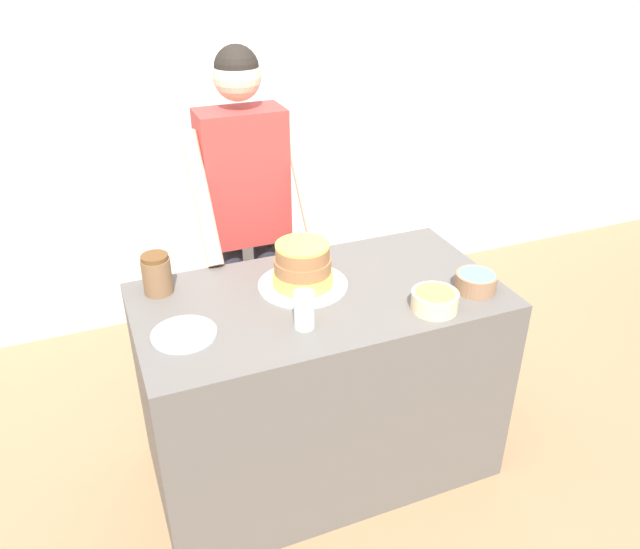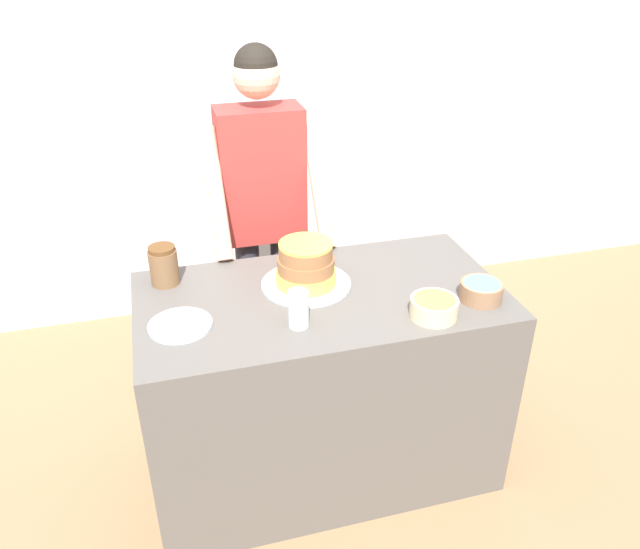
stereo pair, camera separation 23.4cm
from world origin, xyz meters
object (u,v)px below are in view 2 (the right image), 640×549
frosting_bowl_blue (481,290)px  drinking_glass (298,309)px  cake (306,267)px  ceramic_plate (180,325)px  person_baker (262,194)px  stoneware_jar (164,265)px  frosting_bowl_olive (434,307)px

frosting_bowl_blue → drinking_glass: size_ratio=1.16×
cake → ceramic_plate: (-0.51, -0.17, -0.08)m
drinking_glass → ceramic_plate: (-0.41, 0.11, -0.06)m
cake → frosting_bowl_blue: cake is taller
person_baker → ceramic_plate: size_ratio=7.44×
stoneware_jar → frosting_bowl_blue: bearing=-21.3°
ceramic_plate → cake: bearing=18.4°
drinking_glass → ceramic_plate: bearing=165.6°
frosting_bowl_olive → person_baker: bearing=115.1°
drinking_glass → person_baker: bearing=87.2°
cake → frosting_bowl_olive: size_ratio=2.04×
ceramic_plate → frosting_bowl_blue: bearing=-5.9°
person_baker → frosting_bowl_blue: (0.67, -0.90, -0.12)m
frosting_bowl_olive → frosting_bowl_blue: 0.23m
person_baker → frosting_bowl_olive: size_ratio=9.75×
ceramic_plate → stoneware_jar: (-0.03, 0.34, 0.07)m
frosting_bowl_blue → stoneware_jar: bearing=158.7°
frosting_bowl_olive → ceramic_plate: frosting_bowl_olive is taller
person_baker → stoneware_jar: bearing=-137.5°
cake → drinking_glass: bearing=-109.6°
frosting_bowl_blue → ceramic_plate: frosting_bowl_blue is taller
person_baker → ceramic_plate: bearing=-120.2°
cake → ceramic_plate: cake is taller
drinking_glass → stoneware_jar: stoneware_jar is taller
frosting_bowl_blue → ceramic_plate: bearing=174.1°
cake → person_baker: bearing=95.1°
cake → frosting_bowl_blue: bearing=-24.8°
frosting_bowl_olive → stoneware_jar: 1.07m
frosting_bowl_olive → ceramic_plate: size_ratio=0.76×
frosting_bowl_blue → drinking_glass: bearing=179.2°
frosting_bowl_olive → frosting_bowl_blue: same height
cake → frosting_bowl_olive: 0.53m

